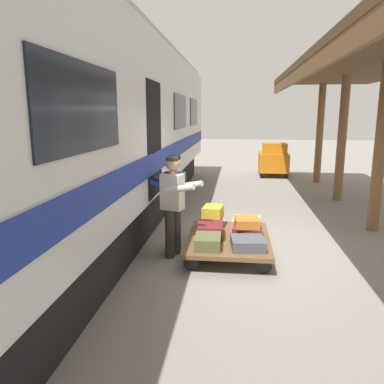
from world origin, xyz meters
name	(u,v)px	position (x,y,z in m)	size (l,w,h in m)	color
ground_plane	(255,249)	(0.00, 0.00, 0.00)	(60.00, 60.00, 0.00)	gray
train_car	(73,133)	(3.31, 0.00, 2.06)	(3.03, 17.47, 4.00)	silver
luggage_cart	(228,239)	(0.47, 0.31, 0.26)	(1.40, 1.90, 0.31)	brown
suitcase_slate_roller	(248,243)	(0.16, 0.83, 0.39)	(0.52, 0.51, 0.17)	#4C515B
suitcase_burgundy_valise	(247,232)	(0.16, 0.31, 0.41)	(0.50, 0.46, 0.21)	maroon
suitcase_cream_canvas	(246,224)	(0.16, -0.21, 0.41)	(0.49, 0.52, 0.19)	beige
suitcase_maroon_trunk	(210,230)	(0.79, 0.31, 0.42)	(0.43, 0.57, 0.22)	maroon
suitcase_olive_duffel	(208,241)	(0.79, 0.83, 0.40)	(0.40, 0.60, 0.19)	brown
suitcase_gray_aluminum	(212,223)	(0.79, -0.21, 0.39)	(0.36, 0.47, 0.16)	#9EA0A5
suitcase_yellow_case	(213,213)	(0.78, -0.21, 0.59)	(0.34, 0.46, 0.25)	gold
suitcase_orange_carryall	(247,222)	(0.17, 0.34, 0.59)	(0.40, 0.43, 0.15)	#CC6B23
porter_in_overalls	(174,201)	(1.43, 0.30, 0.93)	(0.69, 0.47, 1.70)	navy
porter_by_door	(173,203)	(1.40, 0.50, 0.93)	(0.73, 0.57, 1.70)	#332D28
baggage_tug	(273,160)	(-1.08, -8.39, 0.63)	(1.13, 1.72, 1.30)	orange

